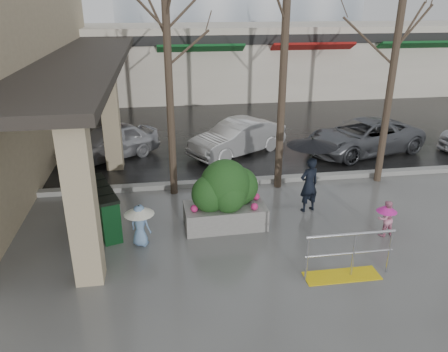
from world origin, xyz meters
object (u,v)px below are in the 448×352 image
object	(u,v)px
woman	(311,164)
car_c	(363,136)
handrail	(346,261)
tree_mideast	(400,20)
child_pink	(386,216)
car_a	(108,142)
tree_midwest	(287,6)
planter	(225,195)
car_b	(237,137)
child_blue	(140,220)
news_boxes	(103,207)
tree_west	(166,13)

from	to	relation	value
woman	car_c	distance (m)	5.74
handrail	woman	bearing A→B (deg)	86.00
tree_mideast	child_pink	size ratio (longest dim) A/B	7.08
tree_mideast	car_a	distance (m)	10.24
tree_midwest	planter	world-z (taller)	tree_midwest
car_b	car_a	bearing A→B (deg)	-122.34
tree_midwest	child_blue	size ratio (longest dim) A/B	6.75
child_pink	car_c	world-z (taller)	car_c
tree_mideast	news_boxes	xyz separation A→B (m)	(-8.34, -1.86, -4.30)
tree_west	car_b	world-z (taller)	tree_west
tree_west	tree_mideast	world-z (taller)	tree_west
tree_mideast	news_boxes	world-z (taller)	tree_mideast
tree_west	child_blue	world-z (taller)	tree_west
tree_west	car_b	xyz separation A→B (m)	(2.51, 3.24, -4.45)
tree_midwest	car_a	xyz separation A→B (m)	(-5.39, 3.37, -4.60)
tree_west	woman	world-z (taller)	tree_west
child_pink	news_boxes	size ratio (longest dim) A/B	0.45
child_blue	car_b	distance (m)	7.01
tree_midwest	planter	size ratio (longest dim) A/B	3.37
handrail	news_boxes	world-z (taller)	news_boxes
tree_mideast	woman	size ratio (longest dim) A/B	3.10
tree_mideast	planter	world-z (taller)	tree_mideast
tree_west	child_blue	bearing A→B (deg)	-107.41
child_pink	child_blue	bearing A→B (deg)	-12.39
woman	planter	size ratio (longest dim) A/B	1.01
tree_midwest	tree_mideast	bearing A→B (deg)	-0.00
child_blue	news_boxes	xyz separation A→B (m)	(-0.94, 1.01, -0.09)
tree_mideast	child_blue	xyz separation A→B (m)	(-7.40, -2.88, -4.21)
tree_midwest	car_c	bearing A→B (deg)	33.63
planter	news_boxes	xyz separation A→B (m)	(-3.05, 0.37, -0.30)
tree_midwest	car_c	distance (m)	6.66
tree_midwest	handrail	bearing A→B (deg)	-88.09
car_c	tree_west	bearing A→B (deg)	-84.84
woman	child_blue	world-z (taller)	woman
tree_midwest	woman	size ratio (longest dim) A/B	3.34
handrail	tree_midwest	xyz separation A→B (m)	(-0.16, 4.80, 4.86)
child_pink	car_b	world-z (taller)	car_b
planter	car_a	distance (m)	6.56
tree_mideast	car_a	xyz separation A→B (m)	(-8.69, 3.37, -4.23)
tree_midwest	woman	bearing A→B (deg)	-77.69
tree_west	car_c	size ratio (longest dim) A/B	1.50
tree_west	car_a	xyz separation A→B (m)	(-2.19, 3.37, -4.45)
handrail	tree_midwest	world-z (taller)	tree_midwest
car_b	car_c	bearing A→B (deg)	52.28
tree_west	car_a	bearing A→B (deg)	122.99
child_blue	car_c	world-z (taller)	car_c
planter	car_c	xyz separation A→B (m)	(6.00, 4.90, -0.23)
child_pink	car_c	size ratio (longest dim) A/B	0.20
child_pink	news_boxes	xyz separation A→B (m)	(-6.84, 1.45, 0.03)
news_boxes	woman	bearing A→B (deg)	-16.48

